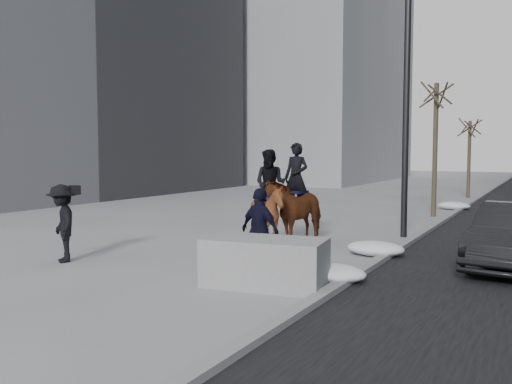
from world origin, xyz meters
The scene contains 12 objects.
ground centered at (0.00, 0.00, 0.00)m, with size 120.00×120.00×0.00m, color gray.
curb centered at (3.00, 10.00, 0.06)m, with size 0.25×90.00×0.12m, color gray.
building_left centered at (-19.00, 10.00, 10.00)m, with size 12.00×26.00×20.00m, color #595960.
planter centered at (1.73, -1.61, 0.45)m, with size 2.23×1.11×0.89m, color gray.
tree_near centered at (2.40, 10.98, 2.81)m, with size 1.20×1.20×5.62m, color #332A1E, non-canonical shape.
tree_far centered at (2.40, 20.58, 2.28)m, with size 1.20×1.20×4.56m, color #3C3024, non-canonical shape.
mounted_left centered at (0.31, 2.75, 1.01)m, with size 1.16×2.19×2.72m.
mounted_right centered at (0.05, 1.77, 1.02)m, with size 1.51×1.66×2.54m.
feeder centered at (1.16, -0.73, 0.88)m, with size 1.11×1.01×1.75m.
camera_crew centered at (-3.29, -1.86, 0.89)m, with size 1.30×1.18×1.75m.
lamppost centered at (2.60, 5.33, 4.99)m, with size 0.25×1.14×9.09m.
snow_piles centered at (2.70, 5.15, 0.17)m, with size 1.38×15.38×0.35m.
Camera 1 is at (6.33, -10.36, 2.50)m, focal length 38.00 mm.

